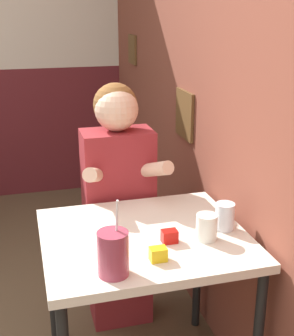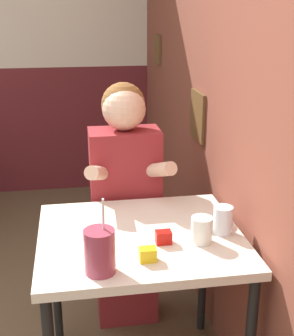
% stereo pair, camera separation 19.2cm
% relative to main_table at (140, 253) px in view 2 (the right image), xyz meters
% --- Properties ---
extents(brick_wall_right, '(0.08, 4.73, 2.70)m').
position_rel_main_table_xyz_m(brick_wall_right, '(0.46, 1.06, 0.70)').
color(brick_wall_right, brown).
rests_on(brick_wall_right, ground_plane).
extents(main_table, '(0.81, 0.71, 0.74)m').
position_rel_main_table_xyz_m(main_table, '(0.00, 0.00, 0.00)').
color(main_table, beige).
rests_on(main_table, ground_plane).
extents(person_seated, '(0.42, 0.41, 1.26)m').
position_rel_main_table_xyz_m(person_seated, '(-0.00, 0.48, 0.01)').
color(person_seated, maroon).
rests_on(person_seated, ground_plane).
extents(cocktail_pitcher, '(0.11, 0.11, 0.28)m').
position_rel_main_table_xyz_m(cocktail_pitcher, '(-0.18, -0.26, 0.16)').
color(cocktail_pitcher, '#99384C').
rests_on(cocktail_pitcher, main_table).
extents(glass_near_pitcher, '(0.08, 0.08, 0.11)m').
position_rel_main_table_xyz_m(glass_near_pitcher, '(0.33, -0.04, 0.14)').
color(glass_near_pitcher, silver).
rests_on(glass_near_pitcher, main_table).
extents(glass_center, '(0.08, 0.08, 0.10)m').
position_rel_main_table_xyz_m(glass_center, '(0.22, -0.10, 0.14)').
color(glass_center, silver).
rests_on(glass_center, main_table).
extents(condiment_ketchup, '(0.06, 0.04, 0.05)m').
position_rel_main_table_xyz_m(condiment_ketchup, '(0.08, -0.09, 0.11)').
color(condiment_ketchup, '#B7140F').
rests_on(condiment_ketchup, main_table).
extents(condiment_mustard, '(0.06, 0.04, 0.05)m').
position_rel_main_table_xyz_m(condiment_mustard, '(-0.00, -0.21, 0.11)').
color(condiment_mustard, yellow).
rests_on(condiment_mustard, main_table).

